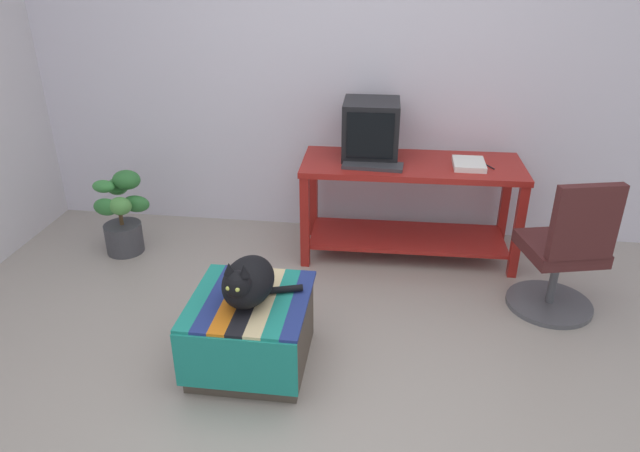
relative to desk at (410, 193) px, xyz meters
The scene contains 11 objects.
ground_plane 1.75m from the desk, 107.65° to the right, with size 14.00×14.00×0.00m, color #9E9389.
back_wall 1.06m from the desk, 138.52° to the left, with size 8.00×0.10×2.60m, color silver.
desk is the anchor object (origin of this frame).
tv_monitor 0.52m from the desk, 163.40° to the left, with size 0.39×0.39×0.39m.
keyboard 0.38m from the desk, 152.75° to the right, with size 0.40×0.15×0.02m, color #333338.
book 0.45m from the desk, ahead, with size 0.21×0.26×0.04m, color white.
ottoman_with_blanket 1.60m from the desk, 121.49° to the right, with size 0.61×0.65×0.40m.
cat 1.60m from the desk, 120.62° to the right, with size 0.40×0.40×0.30m.
potted_plant 2.06m from the desk, behind, with size 0.39×0.37×0.61m.
office_chair 1.11m from the desk, 34.89° to the right, with size 0.52×0.52×0.89m.
pen 0.55m from the desk, ahead, with size 0.01×0.01×0.14m, color black.
Camera 1 is at (0.38, -2.19, 2.05)m, focal length 32.59 mm.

